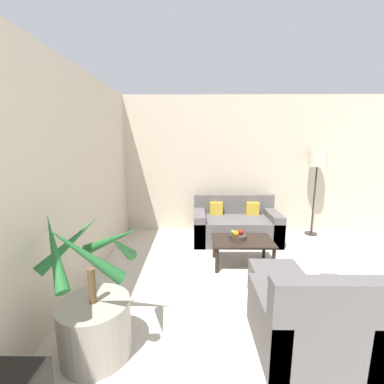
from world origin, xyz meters
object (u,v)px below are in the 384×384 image
(potted_palm, at_px, (95,315))
(floor_lamp, at_px, (317,163))
(apple_green, at_px, (233,232))
(sofa_loveseat, at_px, (235,225))
(orange_fruit, at_px, (236,233))
(coffee_table, at_px, (242,243))
(fruit_bowl, at_px, (238,236))
(ottoman, at_px, (275,283))
(apple_red, at_px, (241,232))
(armchair, at_px, (310,323))

(potted_palm, height_order, floor_lamp, floor_lamp)
(potted_palm, relative_size, apple_green, 19.20)
(apple_green, bearing_deg, sofa_loveseat, 78.38)
(potted_palm, bearing_deg, orange_fruit, 48.86)
(apple_green, distance_m, orange_fruit, 0.09)
(orange_fruit, bearing_deg, potted_palm, -131.14)
(coffee_table, bearing_deg, fruit_bowl, 125.34)
(sofa_loveseat, bearing_deg, apple_green, -101.62)
(sofa_loveseat, relative_size, ottoman, 2.81)
(apple_red, height_order, ottoman, apple_red)
(orange_fruit, xyz_separation_m, ottoman, (0.34, -0.85, -0.29))
(apple_red, bearing_deg, orange_fruit, -139.18)
(sofa_loveseat, distance_m, apple_green, 0.93)
(potted_palm, relative_size, sofa_loveseat, 0.83)
(fruit_bowl, relative_size, orange_fruit, 2.86)
(apple_red, xyz_separation_m, apple_green, (-0.12, 0.01, -0.01))
(apple_red, relative_size, apple_green, 1.18)
(floor_lamp, bearing_deg, apple_red, -143.13)
(floor_lamp, height_order, armchair, floor_lamp)
(coffee_table, height_order, orange_fruit, orange_fruit)
(potted_palm, distance_m, apple_green, 2.26)
(sofa_loveseat, distance_m, ottoman, 1.85)
(coffee_table, xyz_separation_m, apple_red, (-0.01, 0.09, 0.14))
(coffee_table, distance_m, orange_fruit, 0.18)
(potted_palm, height_order, fruit_bowl, potted_palm)
(potted_palm, height_order, orange_fruit, potted_palm)
(apple_green, relative_size, orange_fruit, 0.77)
(apple_red, relative_size, ottoman, 0.14)
(sofa_loveseat, distance_m, apple_red, 0.93)
(apple_red, height_order, apple_green, apple_red)
(armchair, bearing_deg, ottoman, 93.83)
(coffee_table, height_order, apple_green, apple_green)
(sofa_loveseat, height_order, fruit_bowl, sofa_loveseat)
(sofa_loveseat, bearing_deg, orange_fruit, -98.85)
(sofa_loveseat, distance_m, floor_lamp, 1.95)
(potted_palm, xyz_separation_m, armchair, (1.84, 0.04, -0.10))
(ottoman, bearing_deg, apple_red, 104.87)
(fruit_bowl, relative_size, apple_red, 3.15)
(apple_green, bearing_deg, potted_palm, -129.08)
(sofa_loveseat, height_order, apple_red, sofa_loveseat)
(floor_lamp, distance_m, coffee_table, 2.34)
(apple_red, height_order, orange_fruit, orange_fruit)
(armchair, xyz_separation_m, ottoman, (-0.05, 0.77, -0.07))
(coffee_table, relative_size, apple_red, 11.19)
(fruit_bowl, bearing_deg, potted_palm, -131.05)
(floor_lamp, relative_size, fruit_bowl, 6.65)
(coffee_table, distance_m, apple_red, 0.17)
(ottoman, bearing_deg, apple_green, 111.23)
(apple_red, bearing_deg, ottoman, -75.13)
(orange_fruit, relative_size, ottoman, 0.16)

